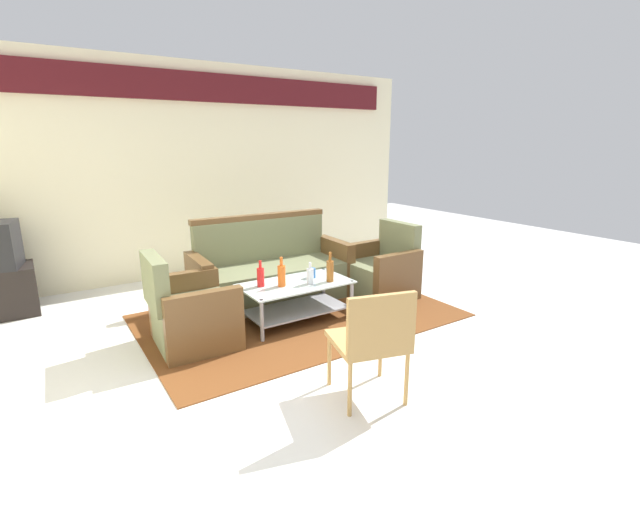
{
  "coord_description": "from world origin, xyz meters",
  "views": [
    {
      "loc": [
        -2.1,
        -3.0,
        1.79
      ],
      "look_at": [
        0.33,
        0.71,
        0.65
      ],
      "focal_mm": 25.1,
      "sensor_mm": 36.0,
      "label": 1
    }
  ],
  "objects_px": {
    "bottle_orange": "(282,275)",
    "bottle_brown": "(330,270)",
    "couch": "(271,274)",
    "armchair_right": "(381,272)",
    "bottle_red": "(261,277)",
    "armchair_left": "(190,314)",
    "coffee_table": "(296,296)",
    "bottle_clear": "(310,276)",
    "cup": "(312,273)",
    "wicker_chair": "(373,337)"
  },
  "relations": [
    {
      "from": "couch",
      "to": "wicker_chair",
      "type": "height_order",
      "value": "couch"
    },
    {
      "from": "bottle_clear",
      "to": "cup",
      "type": "distance_m",
      "value": 0.21
    },
    {
      "from": "bottle_brown",
      "to": "armchair_right",
      "type": "bearing_deg",
      "value": 17.2
    },
    {
      "from": "couch",
      "to": "bottle_brown",
      "type": "bearing_deg",
      "value": 107.78
    },
    {
      "from": "coffee_table",
      "to": "bottle_orange",
      "type": "xyz_separation_m",
      "value": [
        -0.17,
        -0.01,
        0.25
      ]
    },
    {
      "from": "bottle_brown",
      "to": "bottle_clear",
      "type": "xyz_separation_m",
      "value": [
        -0.21,
        0.05,
        -0.03
      ]
    },
    {
      "from": "bottle_red",
      "to": "cup",
      "type": "distance_m",
      "value": 0.57
    },
    {
      "from": "coffee_table",
      "to": "bottle_clear",
      "type": "distance_m",
      "value": 0.27
    },
    {
      "from": "coffee_table",
      "to": "bottle_red",
      "type": "bearing_deg",
      "value": 164.67
    },
    {
      "from": "armchair_right",
      "to": "bottle_brown",
      "type": "relative_size",
      "value": 2.77
    },
    {
      "from": "bottle_brown",
      "to": "cup",
      "type": "relative_size",
      "value": 3.07
    },
    {
      "from": "coffee_table",
      "to": "couch",
      "type": "bearing_deg",
      "value": 83.48
    },
    {
      "from": "bottle_brown",
      "to": "bottle_orange",
      "type": "relative_size",
      "value": 1.04
    },
    {
      "from": "bottle_brown",
      "to": "bottle_red",
      "type": "relative_size",
      "value": 1.18
    },
    {
      "from": "couch",
      "to": "cup",
      "type": "xyz_separation_m",
      "value": [
        0.15,
        -0.64,
        0.14
      ]
    },
    {
      "from": "armchair_left",
      "to": "wicker_chair",
      "type": "bearing_deg",
      "value": 28.21
    },
    {
      "from": "couch",
      "to": "bottle_orange",
      "type": "height_order",
      "value": "couch"
    },
    {
      "from": "couch",
      "to": "coffee_table",
      "type": "xyz_separation_m",
      "value": [
        -0.08,
        -0.71,
        -0.04
      ]
    },
    {
      "from": "bottle_clear",
      "to": "wicker_chair",
      "type": "distance_m",
      "value": 1.51
    },
    {
      "from": "armchair_left",
      "to": "armchair_right",
      "type": "xyz_separation_m",
      "value": [
        2.32,
        0.09,
        0.0
      ]
    },
    {
      "from": "armchair_left",
      "to": "armchair_right",
      "type": "relative_size",
      "value": 1.0
    },
    {
      "from": "armchair_left",
      "to": "armchair_right",
      "type": "height_order",
      "value": "same"
    },
    {
      "from": "bottle_orange",
      "to": "bottle_red",
      "type": "distance_m",
      "value": 0.21
    },
    {
      "from": "armchair_left",
      "to": "bottle_clear",
      "type": "height_order",
      "value": "armchair_left"
    },
    {
      "from": "bottle_clear",
      "to": "bottle_brown",
      "type": "bearing_deg",
      "value": -12.39
    },
    {
      "from": "cup",
      "to": "bottle_clear",
      "type": "bearing_deg",
      "value": -126.46
    },
    {
      "from": "couch",
      "to": "bottle_brown",
      "type": "distance_m",
      "value": 0.91
    },
    {
      "from": "bottle_red",
      "to": "wicker_chair",
      "type": "xyz_separation_m",
      "value": [
        0.05,
        -1.65,
        -0.01
      ]
    },
    {
      "from": "couch",
      "to": "armchair_left",
      "type": "height_order",
      "value": "couch"
    },
    {
      "from": "armchair_right",
      "to": "wicker_chair",
      "type": "height_order",
      "value": "armchair_right"
    },
    {
      "from": "couch",
      "to": "coffee_table",
      "type": "height_order",
      "value": "couch"
    },
    {
      "from": "bottle_red",
      "to": "wicker_chair",
      "type": "bearing_deg",
      "value": -88.28
    },
    {
      "from": "bottle_orange",
      "to": "bottle_brown",
      "type": "bearing_deg",
      "value": -15.45
    },
    {
      "from": "wicker_chair",
      "to": "armchair_right",
      "type": "bearing_deg",
      "value": 63.11
    },
    {
      "from": "armchair_left",
      "to": "couch",
      "type": "bearing_deg",
      "value": 122.38
    },
    {
      "from": "armchair_left",
      "to": "coffee_table",
      "type": "relative_size",
      "value": 0.77
    },
    {
      "from": "couch",
      "to": "armchair_right",
      "type": "xyz_separation_m",
      "value": [
        1.17,
        -0.57,
        -0.03
      ]
    },
    {
      "from": "coffee_table",
      "to": "bottle_brown",
      "type": "distance_m",
      "value": 0.43
    },
    {
      "from": "coffee_table",
      "to": "bottle_clear",
      "type": "relative_size",
      "value": 4.95
    },
    {
      "from": "coffee_table",
      "to": "bottle_clear",
      "type": "xyz_separation_m",
      "value": [
        0.11,
        -0.1,
        0.22
      ]
    },
    {
      "from": "armchair_right",
      "to": "wicker_chair",
      "type": "bearing_deg",
      "value": 136.93
    },
    {
      "from": "bottle_red",
      "to": "armchair_left",
      "type": "bearing_deg",
      "value": -176.48
    },
    {
      "from": "bottle_orange",
      "to": "bottle_clear",
      "type": "height_order",
      "value": "bottle_orange"
    },
    {
      "from": "couch",
      "to": "bottle_orange",
      "type": "relative_size",
      "value": 6.21
    },
    {
      "from": "cup",
      "to": "wicker_chair",
      "type": "relative_size",
      "value": 0.12
    },
    {
      "from": "coffee_table",
      "to": "armchair_left",
      "type": "bearing_deg",
      "value": 177.36
    },
    {
      "from": "bottle_clear",
      "to": "cup",
      "type": "height_order",
      "value": "bottle_clear"
    },
    {
      "from": "armchair_right",
      "to": "bottle_red",
      "type": "distance_m",
      "value": 1.61
    },
    {
      "from": "cup",
      "to": "wicker_chair",
      "type": "bearing_deg",
      "value": -107.88
    },
    {
      "from": "armchair_left",
      "to": "coffee_table",
      "type": "xyz_separation_m",
      "value": [
        1.06,
        -0.05,
        -0.02
      ]
    }
  ]
}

